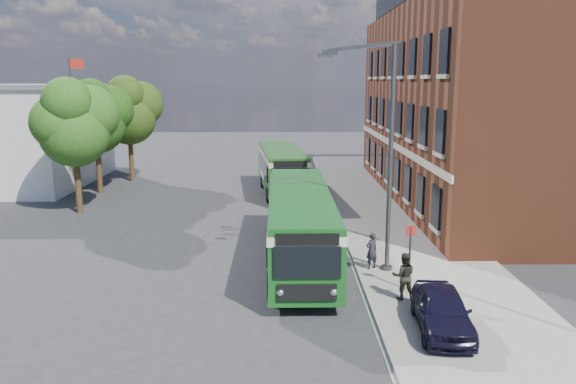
{
  "coord_description": "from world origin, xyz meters",
  "views": [
    {
      "loc": [
        1.13,
        -23.4,
        7.59
      ],
      "look_at": [
        1.28,
        3.59,
        2.2
      ],
      "focal_mm": 35.0,
      "sensor_mm": 36.0,
      "label": 1
    }
  ],
  "objects_px": {
    "parked_car": "(442,310)",
    "street_lamp": "(381,154)",
    "bus_front": "(300,219)",
    "bus_rear": "(282,166)"
  },
  "relations": [
    {
      "from": "street_lamp",
      "to": "bus_front",
      "type": "relative_size",
      "value": 0.73
    },
    {
      "from": "bus_rear",
      "to": "street_lamp",
      "type": "bearing_deg",
      "value": -76.56
    },
    {
      "from": "bus_front",
      "to": "street_lamp",
      "type": "bearing_deg",
      "value": -27.35
    },
    {
      "from": "street_lamp",
      "to": "bus_front",
      "type": "xyz_separation_m",
      "value": [
        -3.08,
        1.59,
        -2.96
      ]
    },
    {
      "from": "parked_car",
      "to": "street_lamp",
      "type": "bearing_deg",
      "value": 105.47
    },
    {
      "from": "street_lamp",
      "to": "parked_car",
      "type": "bearing_deg",
      "value": -79.53
    },
    {
      "from": "parked_car",
      "to": "bus_rear",
      "type": "bearing_deg",
      "value": 107.69
    },
    {
      "from": "parked_car",
      "to": "bus_front",
      "type": "bearing_deg",
      "value": 124.83
    },
    {
      "from": "bus_rear",
      "to": "parked_car",
      "type": "height_order",
      "value": "bus_rear"
    },
    {
      "from": "bus_front",
      "to": "parked_car",
      "type": "distance_m",
      "value": 8.32
    }
  ]
}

